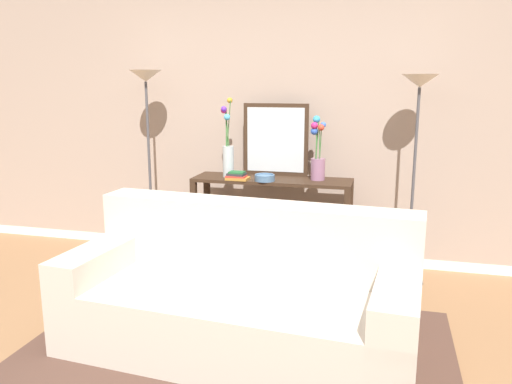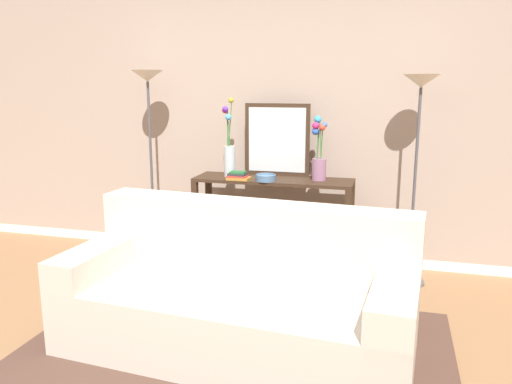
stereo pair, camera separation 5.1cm
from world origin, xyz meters
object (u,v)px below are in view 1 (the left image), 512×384
at_px(couch, 240,300).
at_px(fruit_bowl, 265,178).
at_px(console_table, 272,207).
at_px(floor_lamp_right, 417,122).
at_px(floor_lamp_left, 147,113).
at_px(vase_short_flowers, 318,158).
at_px(book_stack, 237,176).
at_px(vase_tall_flowers, 228,152).
at_px(wall_mirror, 276,140).
at_px(book_row_under_console, 232,259).

distance_m(couch, fruit_bowl, 1.39).
distance_m(console_table, floor_lamp_right, 1.40).
bearing_deg(floor_lamp_left, fruit_bowl, -5.06).
bearing_deg(vase_short_flowers, floor_lamp_right, -4.67).
bearing_deg(floor_lamp_left, book_stack, -6.74).
height_order(floor_lamp_left, vase_tall_flowers, floor_lamp_left).
bearing_deg(wall_mirror, vase_tall_flowers, -155.06).
relative_size(vase_tall_flowers, fruit_bowl, 4.03).
bearing_deg(fruit_bowl, vase_tall_flowers, 163.13).
relative_size(vase_tall_flowers, vase_short_flowers, 1.27).
height_order(vase_tall_flowers, vase_short_flowers, vase_tall_flowers).
height_order(vase_short_flowers, fruit_bowl, vase_short_flowers).
distance_m(floor_lamp_left, vase_short_flowers, 1.57).
xyz_separation_m(floor_lamp_left, vase_short_flowers, (1.53, 0.06, -0.36)).
xyz_separation_m(console_table, book_row_under_console, (-0.37, -0.00, -0.52)).
distance_m(console_table, book_row_under_console, 0.64).
bearing_deg(book_stack, vase_short_flowers, 14.07).
xyz_separation_m(couch, console_table, (-0.12, 1.40, 0.26)).
relative_size(vase_tall_flowers, book_stack, 3.53).
bearing_deg(couch, wall_mirror, 94.61).
relative_size(floor_lamp_right, vase_short_flowers, 3.13).
distance_m(vase_tall_flowers, fruit_bowl, 0.42).
xyz_separation_m(couch, book_row_under_console, (-0.49, 1.40, -0.26)).
bearing_deg(book_stack, floor_lamp_left, 173.26).
bearing_deg(vase_short_flowers, book_stack, -165.93).
bearing_deg(book_stack, vase_tall_flowers, 135.68).
bearing_deg(floor_lamp_left, couch, -47.40).
relative_size(console_table, wall_mirror, 2.16).
distance_m(couch, wall_mirror, 1.78).
xyz_separation_m(couch, vase_tall_flowers, (-0.51, 1.38, 0.73)).
bearing_deg(wall_mirror, floor_lamp_left, -170.51).
height_order(floor_lamp_left, vase_short_flowers, floor_lamp_left).
bearing_deg(wall_mirror, fruit_bowl, -95.70).
height_order(couch, console_table, couch).
xyz_separation_m(console_table, vase_tall_flowers, (-0.39, -0.02, 0.47)).
bearing_deg(vase_tall_flowers, floor_lamp_left, -179.21).
bearing_deg(vase_short_flowers, book_row_under_console, -177.20).
xyz_separation_m(wall_mirror, book_row_under_console, (-0.37, -0.16, -1.09)).
height_order(floor_lamp_left, book_stack, floor_lamp_left).
distance_m(couch, book_row_under_console, 1.51).
xyz_separation_m(floor_lamp_left, vase_tall_flowers, (0.75, 0.01, -0.33)).
xyz_separation_m(book_stack, book_row_under_console, (-0.09, 0.13, -0.80)).
bearing_deg(floor_lamp_left, vase_short_flowers, 2.40).
xyz_separation_m(fruit_bowl, book_stack, (-0.24, -0.00, 0.00)).
bearing_deg(console_table, vase_tall_flowers, -177.57).
bearing_deg(floor_lamp_left, wall_mirror, 9.49).
bearing_deg(fruit_bowl, console_table, 74.20).
bearing_deg(console_table, floor_lamp_left, -178.65).
bearing_deg(book_row_under_console, vase_tall_flowers, -142.13).
height_order(floor_lamp_right, book_row_under_console, floor_lamp_right).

